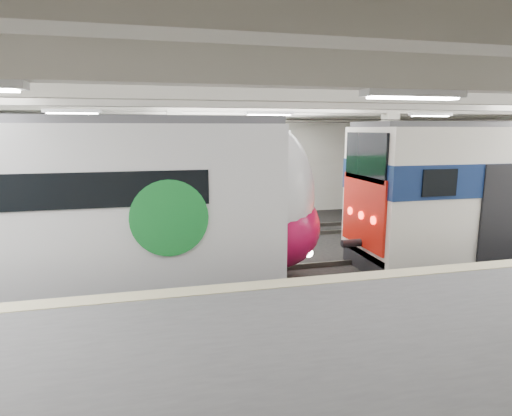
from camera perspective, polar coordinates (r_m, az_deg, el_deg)
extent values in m
cube|color=black|center=(13.14, 4.00, -9.47)|extent=(36.00, 24.00, 0.10)
cube|color=silver|center=(12.40, 4.34, 15.63)|extent=(36.00, 24.00, 0.20)
cube|color=beige|center=(22.15, -3.79, 6.14)|extent=(30.00, 0.10, 5.50)
cube|color=#545457|center=(7.56, 20.23, -21.17)|extent=(30.00, 7.00, 1.10)
cube|color=beige|center=(9.89, 9.86, -9.32)|extent=(30.00, 0.50, 0.02)
cube|color=beige|center=(14.88, -10.55, 3.83)|extent=(0.50, 0.50, 5.50)
cube|color=beige|center=(17.26, 17.09, 4.45)|extent=(0.50, 0.50, 5.50)
cube|color=beige|center=(12.38, 4.32, 14.25)|extent=(30.00, 18.00, 0.50)
cube|color=#59544C|center=(13.10, 4.01, -8.94)|extent=(30.00, 1.52, 0.16)
cube|color=#59544C|center=(18.20, -1.24, -3.33)|extent=(30.00, 1.52, 0.16)
cylinder|color=black|center=(12.35, 4.29, 11.70)|extent=(30.00, 0.03, 0.03)
cylinder|color=black|center=(17.67, -1.30, 11.37)|extent=(30.00, 0.03, 0.03)
cube|color=white|center=(10.48, 7.75, 13.06)|extent=(26.00, 8.40, 0.12)
cube|color=white|center=(12.40, -29.60, 0.29)|extent=(13.54, 3.02, 4.06)
ellipsoid|color=white|center=(12.37, 2.11, 1.64)|extent=(2.40, 2.96, 3.98)
ellipsoid|color=#C01046|center=(12.57, 2.61, -2.37)|extent=(2.54, 3.02, 2.44)
cylinder|color=#198932|center=(10.44, -11.47, -1.36)|extent=(1.88, 0.06, 1.88)
cube|color=#4C4C51|center=(12.25, -30.51, 10.14)|extent=(13.54, 2.48, 0.20)
cube|color=black|center=(12.92, -28.71, -9.28)|extent=(13.54, 2.11, 0.70)
cube|color=red|center=(13.55, 14.08, -0.44)|extent=(0.08, 2.61, 2.19)
cube|color=black|center=(13.34, 14.40, 6.64)|extent=(0.08, 2.46, 1.44)
cube|color=white|center=(17.48, -19.86, 3.34)|extent=(14.38, 3.31, 3.88)
cube|color=#198932|center=(17.43, -19.96, 5.00)|extent=(14.43, 3.37, 0.82)
cube|color=#4C4C51|center=(17.36, -20.28, 10.04)|extent=(14.37, 2.80, 0.16)
cube|color=black|center=(17.85, -19.43, -3.49)|extent=(14.37, 3.01, 0.60)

